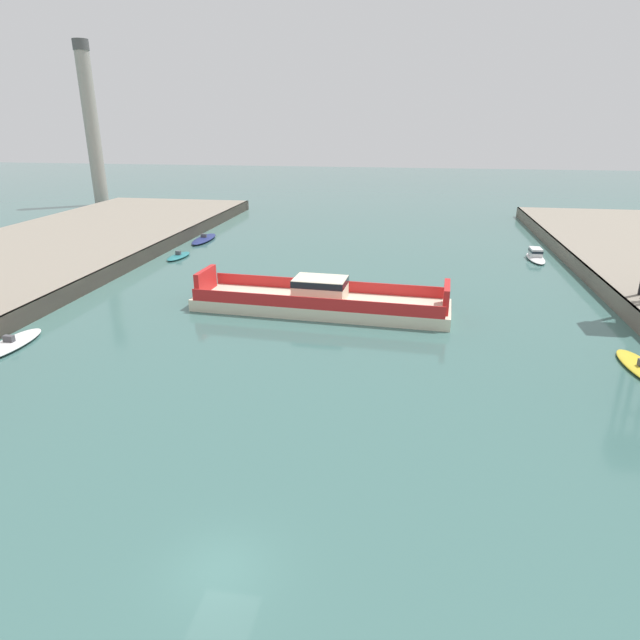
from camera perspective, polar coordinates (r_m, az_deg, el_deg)
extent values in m
plane|color=#3D6660|center=(23.87, -10.39, -24.47)|extent=(400.00, 400.00, 0.00)
cube|color=beige|center=(50.47, 0.02, 1.57)|extent=(24.03, 7.27, 1.10)
cube|color=red|center=(52.81, 0.72, 3.67)|extent=(22.74, 1.48, 1.10)
cube|color=red|center=(47.48, -0.76, 1.75)|extent=(22.74, 1.48, 1.10)
cube|color=beige|center=(49.99, 0.02, 3.29)|extent=(4.93, 3.50, 2.07)
cube|color=black|center=(49.79, 0.02, 4.05)|extent=(4.97, 3.54, 0.60)
cube|color=red|center=(48.80, 13.15, 2.41)|extent=(0.74, 4.12, 2.20)
cube|color=red|center=(53.58, -11.94, 4.08)|extent=(0.74, 4.12, 2.20)
ellipsoid|color=white|center=(48.89, -29.80, -2.23)|extent=(2.38, 6.93, 0.48)
cube|color=#4C4C51|center=(48.73, -29.90, -1.70)|extent=(0.82, 0.41, 0.50)
ellipsoid|color=white|center=(74.89, 21.72, 6.06)|extent=(2.02, 6.45, 0.42)
cube|color=silver|center=(75.19, 21.71, 6.67)|extent=(1.38, 2.27, 0.99)
cube|color=black|center=(75.16, 21.73, 6.76)|extent=(1.42, 2.33, 0.30)
ellipsoid|color=#237075|center=(73.04, -14.65, 6.50)|extent=(2.23, 5.28, 0.40)
cube|color=#4C4C51|center=(72.94, -14.68, 6.85)|extent=(0.68, 0.45, 0.50)
ellipsoid|color=navy|center=(82.88, -12.10, 8.33)|extent=(2.45, 8.15, 0.52)
cube|color=#4C4C51|center=(82.78, -12.13, 8.67)|extent=(0.81, 0.42, 0.50)
cylinder|color=#9E998E|center=(124.83, -22.87, 18.28)|extent=(2.81, 2.81, 31.48)
cylinder|color=#4C4C4C|center=(125.59, -23.86, 24.96)|extent=(3.03, 3.03, 2.00)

